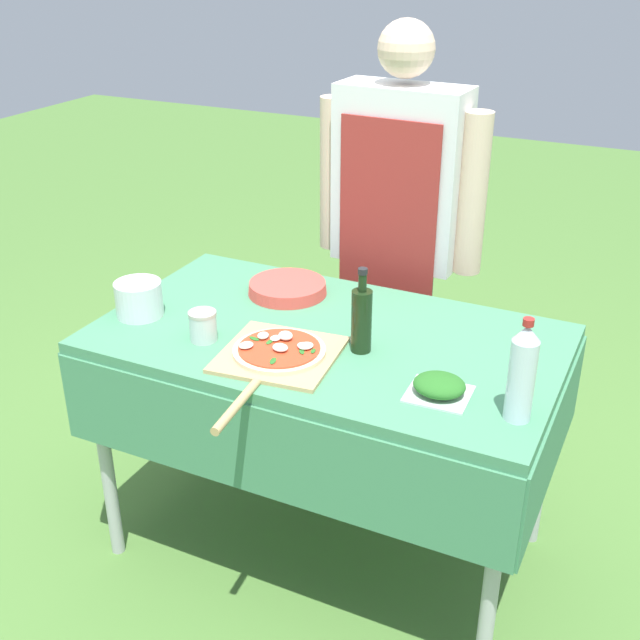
{
  "coord_description": "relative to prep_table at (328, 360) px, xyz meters",
  "views": [
    {
      "loc": [
        0.89,
        -1.9,
        1.88
      ],
      "look_at": [
        -0.03,
        0.0,
        0.84
      ],
      "focal_mm": 45.0,
      "sensor_mm": 36.0,
      "label": 1
    }
  ],
  "objects": [
    {
      "name": "ground_plane",
      "position": [
        0.0,
        0.0,
        -0.71
      ],
      "size": [
        12.0,
        12.0,
        0.0
      ],
      "primitive_type": "plane",
      "color": "#517F38"
    },
    {
      "name": "prep_table",
      "position": [
        0.0,
        0.0,
        0.0
      ],
      "size": [
        1.37,
        0.79,
        0.8
      ],
      "color": "#478960",
      "rests_on": "ground"
    },
    {
      "name": "person_cook",
      "position": [
        -0.02,
        0.61,
        0.25
      ],
      "size": [
        0.61,
        0.22,
        1.62
      ],
      "rotation": [
        0.0,
        0.0,
        3.1
      ],
      "color": "#333D56",
      "rests_on": "ground"
    },
    {
      "name": "pizza_on_peel",
      "position": [
        -0.06,
        -0.2,
        0.1
      ],
      "size": [
        0.35,
        0.58,
        0.06
      ],
      "rotation": [
        0.0,
        0.0,
        0.1
      ],
      "color": "tan",
      "rests_on": "prep_table"
    },
    {
      "name": "oil_bottle",
      "position": [
        0.13,
        -0.05,
        0.19
      ],
      "size": [
        0.06,
        0.06,
        0.25
      ],
      "color": "black",
      "rests_on": "prep_table"
    },
    {
      "name": "water_bottle",
      "position": [
        0.61,
        -0.21,
        0.22
      ],
      "size": [
        0.07,
        0.07,
        0.27
      ],
      "color": "silver",
      "rests_on": "prep_table"
    },
    {
      "name": "herb_container",
      "position": [
        0.4,
        -0.19,
        0.12
      ],
      "size": [
        0.17,
        0.15,
        0.05
      ],
      "rotation": [
        0.0,
        0.0,
        0.04
      ],
      "color": "silver",
      "rests_on": "prep_table"
    },
    {
      "name": "mixing_tub",
      "position": [
        -0.58,
        -0.13,
        0.14
      ],
      "size": [
        0.14,
        0.14,
        0.11
      ],
      "primitive_type": "cylinder",
      "color": "silver",
      "rests_on": "prep_table"
    },
    {
      "name": "plate_stack",
      "position": [
        -0.24,
        0.2,
        0.11
      ],
      "size": [
        0.26,
        0.26,
        0.04
      ],
      "color": "#DB4C42",
      "rests_on": "prep_table"
    },
    {
      "name": "sauce_jar",
      "position": [
        -0.31,
        -0.19,
        0.13
      ],
      "size": [
        0.08,
        0.08,
        0.09
      ],
      "color": "silver",
      "rests_on": "prep_table"
    }
  ]
}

